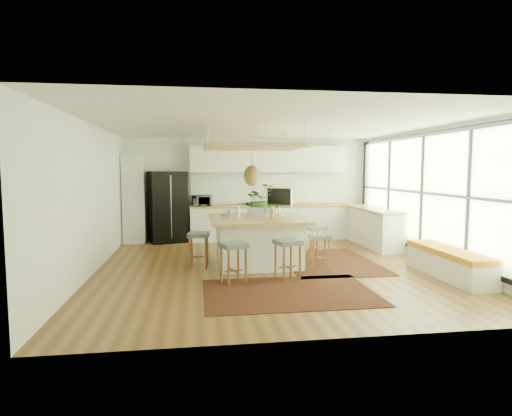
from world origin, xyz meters
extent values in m
plane|color=brown|center=(0.00, 0.00, 0.00)|extent=(7.00, 7.00, 0.00)
plane|color=white|center=(0.00, 0.00, 2.70)|extent=(7.00, 7.00, 0.00)
plane|color=white|center=(0.00, 3.50, 1.35)|extent=(6.50, 0.00, 6.50)
plane|color=white|center=(0.00, -3.50, 1.35)|extent=(6.50, 0.00, 6.50)
plane|color=white|center=(-3.25, 0.00, 1.35)|extent=(0.00, 7.00, 7.00)
plane|color=white|center=(3.25, 0.00, 1.35)|extent=(0.00, 7.00, 7.00)
cube|color=silver|center=(-2.95, 3.18, 1.12)|extent=(0.55, 0.60, 2.25)
cube|color=silver|center=(0.55, 3.18, 0.44)|extent=(4.20, 0.60, 0.88)
cube|color=#A27639|center=(0.55, 3.18, 0.90)|extent=(4.24, 0.64, 0.05)
cube|color=white|center=(0.55, 3.48, 1.35)|extent=(4.20, 0.02, 0.80)
cube|color=silver|center=(0.55, 3.32, 2.15)|extent=(4.20, 0.34, 0.70)
cube|color=silver|center=(2.93, 2.00, 0.44)|extent=(0.60, 2.50, 0.88)
cube|color=#A27639|center=(2.93, 2.00, 0.90)|extent=(0.64, 2.54, 0.05)
cube|color=black|center=(-0.01, -1.71, 0.01)|extent=(2.60, 1.80, 0.01)
cube|color=black|center=(1.25, 0.26, 0.01)|extent=(1.80, 2.60, 0.01)
imported|color=#A5A5AA|center=(-1.25, 3.14, 1.10)|extent=(0.52, 0.30, 0.34)
imported|color=#1E4C19|center=(-0.09, 0.77, 1.18)|extent=(0.82, 0.85, 0.51)
imported|color=white|center=(-0.80, 0.70, 0.96)|extent=(0.29, 0.29, 0.06)
cylinder|color=teal|center=(-0.75, 0.41, 1.03)|extent=(0.07, 0.07, 0.19)
cylinder|color=silver|center=(-0.60, 0.16, 1.03)|extent=(0.07, 0.07, 0.19)
cylinder|color=#A37436|center=(0.05, 0.01, 1.03)|extent=(0.07, 0.07, 0.19)
camera|label=1|loc=(-1.39, -7.86, 1.88)|focal=29.54mm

